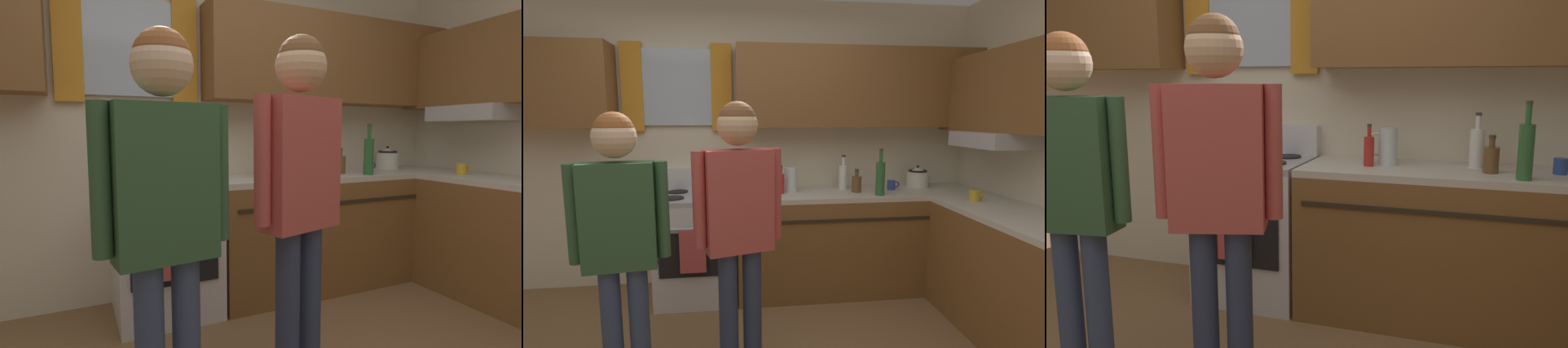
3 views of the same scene
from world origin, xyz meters
TOP-DOWN VIEW (x-y plane):
  - back_wall_unit at (0.04, 1.82)m, footprint 4.60×0.42m
  - kitchen_counter_run at (1.49, 1.16)m, footprint 2.22×1.99m
  - stove_oven at (-0.27, 1.54)m, footprint 0.66×0.67m
  - bottle_squat_brown at (1.12, 1.49)m, footprint 0.08×0.08m
  - bottle_sauce_red at (0.45, 1.50)m, footprint 0.06×0.06m
  - bottle_wine_green at (1.28, 1.33)m, footprint 0.08×0.08m
  - bottle_milk_white at (1.05, 1.65)m, footprint 0.08×0.08m
  - mug_mustard_yellow at (1.93, 1.01)m, footprint 0.12×0.08m
  - mug_cobalt_blue at (1.48, 1.56)m, footprint 0.11×0.07m
  - stovetop_kettle at (1.78, 1.66)m, footprint 0.27×0.20m
  - water_pitcher at (0.55, 1.58)m, footprint 0.19×0.11m
  - adult_left at (-0.53, 0.26)m, footprint 0.49×0.21m
  - adult_in_plaid at (0.08, 0.37)m, footprint 0.49×0.25m

SIDE VIEW (x-z plane):
  - kitchen_counter_run at x=1.49m, z-range 0.00..0.90m
  - stove_oven at x=-0.27m, z-range -0.08..1.02m
  - mug_cobalt_blue at x=1.48m, z-range 0.90..0.99m
  - mug_mustard_yellow at x=1.93m, z-range 0.90..0.99m
  - bottle_squat_brown at x=1.12m, z-range 0.87..1.08m
  - bottle_sauce_red at x=0.45m, z-range 0.87..1.12m
  - stovetop_kettle at x=1.78m, z-range 0.89..1.10m
  - adult_left at x=-0.53m, z-range 0.20..1.79m
  - water_pitcher at x=0.55m, z-range 0.90..1.12m
  - bottle_milk_white at x=1.05m, z-range 0.86..1.18m
  - adult_in_plaid at x=0.08m, z-range 0.21..1.85m
  - bottle_wine_green at x=1.28m, z-range 0.85..1.25m
  - back_wall_unit at x=0.04m, z-range 0.21..2.81m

